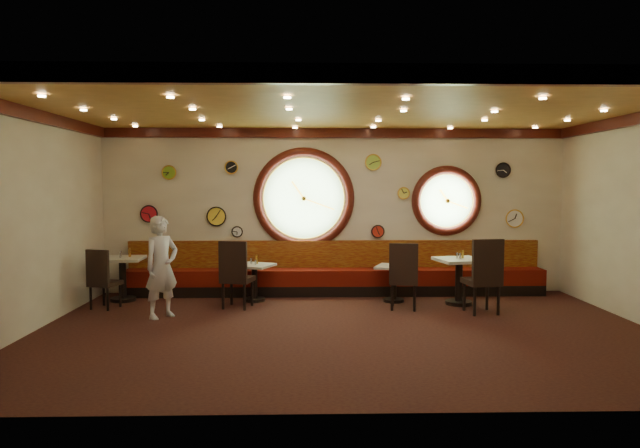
{
  "coord_description": "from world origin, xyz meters",
  "views": [
    {
      "loc": [
        -0.56,
        -8.14,
        2.12
      ],
      "look_at": [
        -0.34,
        0.8,
        1.5
      ],
      "focal_mm": 32.0,
      "sensor_mm": 36.0,
      "label": 1
    }
  ],
  "objects": [
    {
      "name": "wall_clock_7",
      "position": [
        3.3,
        2.96,
        2.4
      ],
      "size": [
        0.28,
        0.03,
        0.28
      ],
      "primitive_type": "cylinder",
      "rotation": [
        1.57,
        0.0,
        0.0
      ],
      "color": "black",
      "rests_on": "wall_back"
    },
    {
      "name": "table_c",
      "position": [
        1.03,
        2.04,
        0.41
      ],
      "size": [
        0.78,
        0.78,
        0.66
      ],
      "color": "black",
      "rests_on": "floor"
    },
    {
      "name": "banquette_base",
      "position": [
        0.0,
        2.72,
        0.1
      ],
      "size": [
        8.0,
        0.55,
        0.2
      ],
      "primitive_type": "cube",
      "color": "black",
      "rests_on": "floor"
    },
    {
      "name": "porthole_left_frame",
      "position": [
        -0.6,
        2.98,
        1.85
      ],
      "size": [
        1.98,
        0.18,
        1.98
      ],
      "primitive_type": "torus",
      "rotation": [
        1.57,
        0.0,
        0.0
      ],
      "color": "#3E100B",
      "rests_on": "wall_back"
    },
    {
      "name": "condiment_c_salt",
      "position": [
        0.97,
        2.09,
        0.7
      ],
      "size": [
        0.03,
        0.03,
        0.09
      ],
      "primitive_type": "cylinder",
      "color": "silver",
      "rests_on": "table_c"
    },
    {
      "name": "wall_clock_9",
      "position": [
        0.85,
        2.96,
        1.2
      ],
      "size": [
        0.24,
        0.03,
        0.24
      ],
      "primitive_type": "cylinder",
      "rotation": [
        1.57,
        0.0,
        0.0
      ],
      "color": "red",
      "rests_on": "wall_back"
    },
    {
      "name": "condiment_a_pepper",
      "position": [
        -3.92,
        2.17,
        0.84
      ],
      "size": [
        0.03,
        0.03,
        0.09
      ],
      "primitive_type": "cylinder",
      "color": "silver",
      "rests_on": "table_a"
    },
    {
      "name": "molding_front",
      "position": [
        0.0,
        -2.95,
        3.11
      ],
      "size": [
        9.0,
        0.1,
        0.18
      ],
      "primitive_type": "cube",
      "color": "#3E100B",
      "rests_on": "wall_back"
    },
    {
      "name": "table_a",
      "position": [
        -3.9,
        2.23,
        0.5
      ],
      "size": [
        0.76,
        0.76,
        0.8
      ],
      "color": "black",
      "rests_on": "floor"
    },
    {
      "name": "molding_back",
      "position": [
        0.0,
        2.95,
        3.11
      ],
      "size": [
        9.0,
        0.1,
        0.18
      ],
      "primitive_type": "cube",
      "color": "#3E100B",
      "rests_on": "wall_back"
    },
    {
      "name": "condiment_a_salt",
      "position": [
        -3.96,
        2.33,
        0.85
      ],
      "size": [
        0.04,
        0.04,
        0.11
      ],
      "primitive_type": "cylinder",
      "color": "silver",
      "rests_on": "table_a"
    },
    {
      "name": "wall_clock_0",
      "position": [
        -3.2,
        2.96,
        2.35
      ],
      "size": [
        0.26,
        0.03,
        0.26
      ],
      "primitive_type": "cylinder",
      "rotation": [
        1.57,
        0.0,
        0.0
      ],
      "color": "#77AB22",
      "rests_on": "wall_back"
    },
    {
      "name": "chair_c",
      "position": [
        1.09,
        1.35,
        0.65
      ],
      "size": [
        0.56,
        0.56,
        0.71
      ],
      "rotation": [
        0.0,
        0.0,
        -0.18
      ],
      "color": "black",
      "rests_on": "floor"
    },
    {
      "name": "chair_a",
      "position": [
        -4.03,
        1.52,
        0.59
      ],
      "size": [
        0.54,
        0.54,
        0.64
      ],
      "rotation": [
        0.0,
        0.0,
        -0.32
      ],
      "color": "black",
      "rests_on": "floor"
    },
    {
      "name": "molding_left",
      "position": [
        -4.45,
        0.0,
        3.11
      ],
      "size": [
        0.1,
        6.0,
        0.18
      ],
      "primitive_type": "cube",
      "color": "#3E100B",
      "rests_on": "wall_back"
    },
    {
      "name": "wall_clock_4",
      "position": [
        -2.0,
        2.96,
        2.45
      ],
      "size": [
        0.24,
        0.03,
        0.24
      ],
      "primitive_type": "cylinder",
      "rotation": [
        1.57,
        0.0,
        0.0
      ],
      "color": "black",
      "rests_on": "wall_back"
    },
    {
      "name": "waiter",
      "position": [
        -2.85,
        0.9,
        0.81
      ],
      "size": [
        0.68,
        0.7,
        1.63
      ],
      "primitive_type": "imported",
      "rotation": [
        0.0,
        0.0,
        0.85
      ],
      "color": "silver",
      "rests_on": "floor"
    },
    {
      "name": "porthole_right_glass",
      "position": [
        2.2,
        3.0,
        1.8
      ],
      "size": [
        1.1,
        0.02,
        1.1
      ],
      "primitive_type": "cylinder",
      "rotation": [
        1.57,
        0.0,
        0.0
      ],
      "color": "#8CBF72",
      "rests_on": "wall_back"
    },
    {
      "name": "condiment_c_pepper",
      "position": [
        1.03,
        1.98,
        0.71
      ],
      "size": [
        0.04,
        0.04,
        0.1
      ],
      "primitive_type": "cylinder",
      "color": "#B8B8BC",
      "rests_on": "table_c"
    },
    {
      "name": "condiment_d_bottle",
      "position": [
        2.22,
        1.82,
        0.89
      ],
      "size": [
        0.05,
        0.05,
        0.15
      ],
      "primitive_type": "cylinder",
      "color": "gold",
      "rests_on": "table_d"
    },
    {
      "name": "chair_b",
      "position": [
        -1.76,
        1.51,
        0.67
      ],
      "size": [
        0.59,
        0.59,
        0.72
      ],
      "rotation": [
        0.0,
        0.0,
        -0.25
      ],
      "color": "black",
      "rests_on": "floor"
    },
    {
      "name": "banquette_back",
      "position": [
        0.0,
        2.94,
        0.75
      ],
      "size": [
        8.0,
        0.1,
        0.55
      ],
      "primitive_type": "cube",
      "color": "#651008",
      "rests_on": "wall_back"
    },
    {
      "name": "porthole_right_ring",
      "position": [
        2.2,
        2.95,
        1.8
      ],
      "size": [
        1.09,
        0.03,
        1.09
      ],
      "primitive_type": "torus",
      "rotation": [
        1.57,
        0.0,
        0.0
      ],
      "color": "gold",
      "rests_on": "wall_back"
    },
    {
      "name": "chair_d",
      "position": [
        2.35,
        0.98,
        0.71
      ],
      "size": [
        0.59,
        0.59,
        0.77
      ],
      "rotation": [
        0.0,
        0.0,
        0.14
      ],
      "color": "black",
      "rests_on": "floor"
    },
    {
      "name": "wall_clock_6",
      "position": [
        1.35,
        2.96,
        1.95
      ],
      "size": [
        0.22,
        0.03,
        0.22
      ],
      "primitive_type": "cylinder",
      "rotation": [
        1.57,
        0.0,
        0.0
      ],
      "color": "#F0F050",
      "rests_on": "wall_back"
    },
    {
      "name": "wall_clock_8",
      "position": [
        -2.3,
        2.96,
        1.5
      ],
      "size": [
        0.36,
        0.03,
        0.36
      ],
      "primitive_type": "cylinder",
      "rotation": [
        1.57,
        0.0,
        0.0
      ],
      "color": "yellow",
      "rests_on": "wall_back"
    },
    {
      "name": "table_b",
      "position": [
        -1.5,
        2.16,
        0.42
      ],
      "size": [
        0.8,
        0.8,
        0.67
      ],
      "color": "black",
      "rests_on": "floor"
    },
    {
      "name": "wall_back",
      "position": [
        0.0,
        3.0,
        1.6
      ],
      "size": [
        9.0,
        0.02,
        3.2
      ],
      "primitive_type": "cube",
      "color": "beige",
      "rests_on": "floor"
    },
    {
      "name": "porthole_left_glass",
      "position": [
        -0.6,
        3.0,
        1.85
      ],
      "size": [
        1.66,
        0.02,
        1.66
      ],
      "primitive_type": "cylinder",
      "rotation": [
        1.57,
        0.0,
        0.0
      ],
      "color": "#8CBF72",
      "rests_on": "wall_back"
    },
    {
      "name": "condiment_d_salt",
      "position": [
        2.11,
        1.77,
        0.87
      ],
      "size": [
        0.04,
        0.04,
        0.1
      ],
      "primitive_type": "cylinder",
      "color": "silver",
      "rests_on": "table_d"
    },
    {
      "name": "table_d",
      "position": [
        2.14,
        1.77,
        0.52
      ],
      "size": [
        0.87,
        0.87,
        0.82
      ],
      "color": "black",
      "rests_on": "floor"
    },
    {
      "name": "condiment_c_bottle",
      "position": [
        1.13,
        2.12,
        0.75
      ],
      "size": [
        0.06,
        0.06,
        0.18
      ],
      "primitive_type": "cylinder",
      "color": "gold",
      "rests_on": "table_c"
    },
    {
      "name": "condiment_b_salt",
      "position": [
        -1.56,
        2.2,
        0.73
      ],
      "size": [
        0.04,
        0.04,
        0.11
      ],
      "primitive_type": "cylinder",
      "color": "silver",
      "rests_on": "table_b"
    },
    {
      "name": "wall_clock_5",
      "position": [
        -1.9,
        2.96,
        1.2
      ],
      "size": [
        0.2,
        0.03,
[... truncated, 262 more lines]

